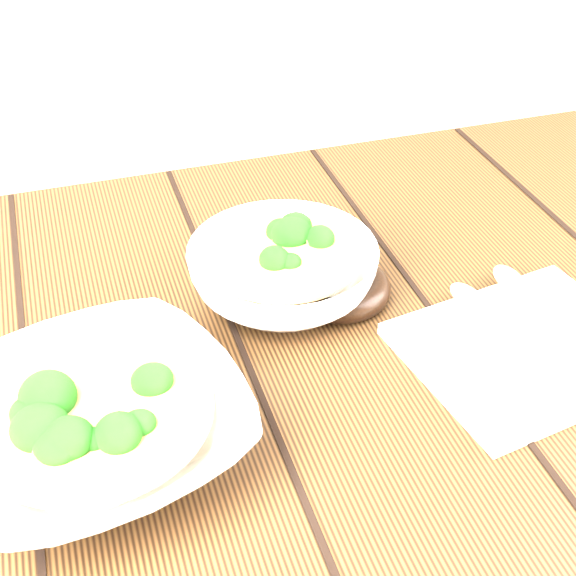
{
  "coord_description": "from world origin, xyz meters",
  "views": [
    {
      "loc": [
        -0.15,
        -0.54,
        1.26
      ],
      "look_at": [
        0.03,
        0.04,
        0.8
      ],
      "focal_mm": 50.0,
      "sensor_mm": 36.0,
      "label": 1
    }
  ],
  "objects_px": {
    "napkin": "(528,350)",
    "soup_bowl_back": "(283,271)",
    "soup_bowl_front": "(96,425)",
    "table": "(271,449)",
    "trivet": "(339,287)"
  },
  "relations": [
    {
      "from": "napkin",
      "to": "soup_bowl_back",
      "type": "bearing_deg",
      "value": 132.09
    },
    {
      "from": "soup_bowl_back",
      "to": "soup_bowl_front",
      "type": "bearing_deg",
      "value": -142.82
    },
    {
      "from": "table",
      "to": "soup_bowl_front",
      "type": "height_order",
      "value": "soup_bowl_front"
    },
    {
      "from": "trivet",
      "to": "table",
      "type": "bearing_deg",
      "value": -142.61
    },
    {
      "from": "table",
      "to": "soup_bowl_back",
      "type": "relative_size",
      "value": 5.97
    },
    {
      "from": "table",
      "to": "napkin",
      "type": "relative_size",
      "value": 5.42
    },
    {
      "from": "soup_bowl_front",
      "to": "napkin",
      "type": "height_order",
      "value": "soup_bowl_front"
    },
    {
      "from": "soup_bowl_front",
      "to": "trivet",
      "type": "distance_m",
      "value": 0.3
    },
    {
      "from": "soup_bowl_front",
      "to": "napkin",
      "type": "bearing_deg",
      "value": -0.01
    },
    {
      "from": "table",
      "to": "soup_bowl_back",
      "type": "xyz_separation_m",
      "value": [
        0.04,
        0.09,
        0.15
      ]
    },
    {
      "from": "table",
      "to": "napkin",
      "type": "bearing_deg",
      "value": -15.03
    },
    {
      "from": "trivet",
      "to": "napkin",
      "type": "relative_size",
      "value": 0.48
    },
    {
      "from": "soup_bowl_front",
      "to": "trivet",
      "type": "xyz_separation_m",
      "value": [
        0.26,
        0.14,
        -0.02
      ]
    },
    {
      "from": "table",
      "to": "soup_bowl_back",
      "type": "height_order",
      "value": "soup_bowl_back"
    },
    {
      "from": "soup_bowl_back",
      "to": "trivet",
      "type": "height_order",
      "value": "soup_bowl_back"
    }
  ]
}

